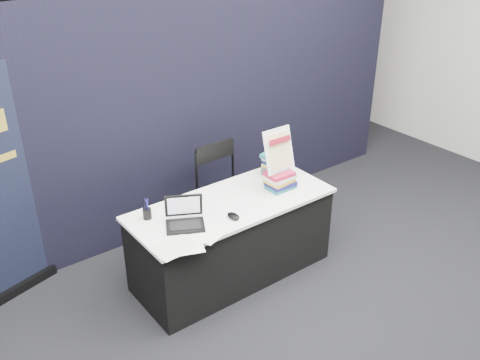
% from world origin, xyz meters
% --- Properties ---
extents(floor, '(8.00, 8.00, 0.00)m').
position_xyz_m(floor, '(0.00, 0.00, 0.00)').
color(floor, black).
rests_on(floor, ground).
extents(wall_back, '(8.00, 0.02, 3.50)m').
position_xyz_m(wall_back, '(0.00, 4.00, 1.75)').
color(wall_back, '#B9B7AF').
rests_on(wall_back, floor).
extents(drape_partition, '(6.00, 0.08, 2.40)m').
position_xyz_m(drape_partition, '(0.00, 1.60, 1.20)').
color(drape_partition, black).
rests_on(drape_partition, floor).
extents(display_table, '(1.80, 0.75, 0.75)m').
position_xyz_m(display_table, '(0.00, 0.55, 0.38)').
color(display_table, black).
rests_on(display_table, floor).
extents(laptop, '(0.37, 0.37, 0.23)m').
position_xyz_m(laptop, '(-0.53, 0.49, 0.81)').
color(laptop, black).
rests_on(laptop, display_table).
extents(mouse, '(0.09, 0.13, 0.04)m').
position_xyz_m(mouse, '(-0.14, 0.33, 0.77)').
color(mouse, black).
rests_on(mouse, display_table).
extents(brochure_left, '(0.34, 0.25, 0.00)m').
position_xyz_m(brochure_left, '(-0.74, 0.26, 0.75)').
color(brochure_left, silver).
rests_on(brochure_left, display_table).
extents(brochure_mid, '(0.35, 0.30, 0.00)m').
position_xyz_m(brochure_mid, '(-0.69, 0.22, 0.75)').
color(brochure_mid, white).
rests_on(brochure_mid, display_table).
extents(brochure_right, '(0.34, 0.28, 0.00)m').
position_xyz_m(brochure_right, '(-0.41, 0.26, 0.75)').
color(brochure_right, white).
rests_on(brochure_right, display_table).
extents(pen_cup, '(0.09, 0.09, 0.09)m').
position_xyz_m(pen_cup, '(-0.70, 0.75, 0.80)').
color(pen_cup, black).
rests_on(pen_cup, display_table).
extents(book_stack_tall, '(0.25, 0.20, 0.17)m').
position_xyz_m(book_stack_tall, '(0.49, 0.49, 0.83)').
color(book_stack_tall, '#1B6868').
rests_on(book_stack_tall, display_table).
extents(book_stack_short, '(0.29, 0.25, 0.20)m').
position_xyz_m(book_stack_short, '(0.67, 0.77, 0.85)').
color(book_stack_short, '#1D7042').
rests_on(book_stack_short, display_table).
extents(info_sign, '(0.30, 0.15, 0.40)m').
position_xyz_m(info_sign, '(0.49, 0.52, 1.11)').
color(info_sign, black).
rests_on(info_sign, book_stack_tall).
extents(stacking_chair, '(0.46, 0.46, 1.00)m').
position_xyz_m(stacking_chair, '(0.28, 1.03, 0.56)').
color(stacking_chair, black).
rests_on(stacking_chair, floor).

